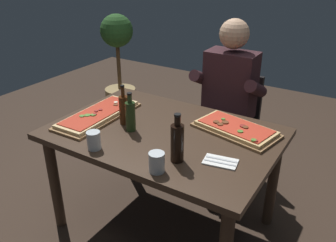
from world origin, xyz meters
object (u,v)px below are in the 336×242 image
Objects in this scene: vinegar_bottle_green at (124,109)px; seated_diner at (227,97)px; diner_chair at (231,121)px; tumbler_near_camera at (157,162)px; pizza_rectangular_front at (236,129)px; wine_bottle_dark at (130,115)px; oil_bottle_amber at (177,142)px; potted_plant_corner at (118,62)px; pizza_rectangular_left at (98,115)px; tumbler_far_side at (94,141)px; dining_table at (164,144)px.

seated_diner reaches higher than vinegar_bottle_green.
diner_chair is at bearing 66.67° from vinegar_bottle_green.
tumbler_near_camera is at bearing -35.76° from vinegar_bottle_green.
pizza_rectangular_front is 2.24× the size of wine_bottle_dark.
oil_bottle_amber is 2.42m from potted_plant_corner.
pizza_rectangular_left is 1.79m from potted_plant_corner.
tumbler_near_camera is at bearing -0.37° from tumbler_far_side.
seated_diner is 1.76m from potted_plant_corner.
potted_plant_corner is at bearing 137.45° from dining_table.
pizza_rectangular_left is at bearing -122.91° from diner_chair.
oil_bottle_amber reaches higher than tumbler_near_camera.
vinegar_bottle_green is 1.04m from diner_chair.
tumbler_far_side is 0.08× the size of seated_diner.
potted_plant_corner is at bearing 137.01° from oil_bottle_amber.
oil_bottle_amber is 1.00m from seated_diner.
seated_diner reaches higher than potted_plant_corner.
potted_plant_corner is at bearing 134.03° from tumbler_near_camera.
wine_bottle_dark is (-0.57, -0.33, 0.08)m from pizza_rectangular_front.
pizza_rectangular_front is 0.87m from tumbler_far_side.
vinegar_bottle_green is at bearing 99.73° from tumbler_far_side.
dining_table is at bearing 7.61° from pizza_rectangular_left.
tumbler_far_side is (-0.22, -0.39, 0.14)m from dining_table.
pizza_rectangular_left is at bearing -173.90° from vinegar_bottle_green.
vinegar_bottle_green is at bearing -157.41° from pizza_rectangular_front.
tumbler_far_side is 0.09× the size of potted_plant_corner.
pizza_rectangular_left is 0.77m from tumbler_near_camera.
potted_plant_corner is at bearing 158.03° from seated_diner.
seated_diner reaches higher than wine_bottle_dark.
pizza_rectangular_front is at bearing 31.24° from dining_table.
vinegar_bottle_green reaches higher than diner_chair.
pizza_rectangular_front is 2.13× the size of vinegar_bottle_green.
pizza_rectangular_left reaches higher than dining_table.
pizza_rectangular_left is 6.01× the size of tumbler_near_camera.
pizza_rectangular_left is 2.55× the size of wine_bottle_dark.
pizza_rectangular_left is at bearing 173.93° from wine_bottle_dark.
oil_bottle_amber is at bearing -21.69° from vinegar_bottle_green.
tumbler_far_side is at bearing -133.88° from pizza_rectangular_front.
pizza_rectangular_left is (-0.49, -0.07, 0.11)m from dining_table.
dining_table is at bearing 28.08° from wine_bottle_dark.
diner_chair is (0.60, 0.92, -0.27)m from pizza_rectangular_left.
seated_diner is at bearing -90.00° from diner_chair.
pizza_rectangular_left is at bearing 165.72° from oil_bottle_amber.
oil_bottle_amber is at bearing 16.93° from tumbler_far_side.
potted_plant_corner reaches higher than wine_bottle_dark.
seated_diner is (0.39, 0.78, -0.10)m from vinegar_bottle_green.
dining_table is 1.61× the size of diner_chair.
vinegar_bottle_green is at bearing -171.26° from dining_table.
wine_bottle_dark is (-0.18, -0.10, 0.20)m from dining_table.
tumbler_near_camera is at bearing -84.77° from seated_diner.
vinegar_bottle_green is at bearing -49.22° from potted_plant_corner.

